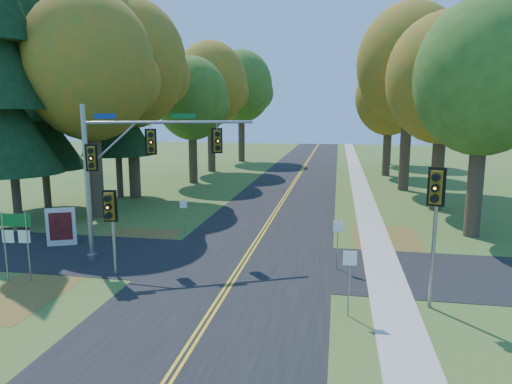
% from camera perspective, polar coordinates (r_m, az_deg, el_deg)
% --- Properties ---
extents(ground, '(160.00, 160.00, 0.00)m').
position_cam_1_polar(ground, '(19.21, -2.83, -10.73)').
color(ground, '#345E21').
rests_on(ground, ground).
extents(road_main, '(8.00, 160.00, 0.02)m').
position_cam_1_polar(road_main, '(19.20, -2.83, -10.70)').
color(road_main, black).
rests_on(road_main, ground).
extents(road_cross, '(60.00, 6.00, 0.02)m').
position_cam_1_polar(road_cross, '(21.04, -1.59, -8.81)').
color(road_cross, black).
rests_on(road_cross, ground).
extents(centerline_left, '(0.10, 160.00, 0.01)m').
position_cam_1_polar(centerline_left, '(19.22, -3.13, -10.64)').
color(centerline_left, gold).
rests_on(centerline_left, road_main).
extents(centerline_right, '(0.10, 160.00, 0.01)m').
position_cam_1_polar(centerline_right, '(19.18, -2.54, -10.68)').
color(centerline_right, gold).
rests_on(centerline_right, road_main).
extents(sidewalk_east, '(1.60, 160.00, 0.06)m').
position_cam_1_polar(sidewalk_east, '(18.87, 16.23, -11.42)').
color(sidewalk_east, '#9E998E').
rests_on(sidewalk_east, ground).
extents(leaf_patch_w_near, '(4.00, 6.00, 0.00)m').
position_cam_1_polar(leaf_patch_w_near, '(24.91, -15.51, -6.18)').
color(leaf_patch_w_near, brown).
rests_on(leaf_patch_w_near, ground).
extents(leaf_patch_e, '(3.50, 8.00, 0.00)m').
position_cam_1_polar(leaf_patch_e, '(24.60, 16.21, -6.42)').
color(leaf_patch_e, brown).
rests_on(leaf_patch_e, ground).
extents(leaf_patch_w_far, '(3.00, 5.00, 0.00)m').
position_cam_1_polar(leaf_patch_w_far, '(19.77, -27.15, -11.24)').
color(leaf_patch_w_far, brown).
rests_on(leaf_patch_w_far, ground).
extents(tree_w_a, '(8.00, 8.00, 14.15)m').
position_cam_1_polar(tree_w_a, '(31.00, -19.90, 14.42)').
color(tree_w_a, '#38281C').
rests_on(tree_w_a, ground).
extents(tree_e_a, '(7.20, 7.20, 12.73)m').
position_cam_1_polar(tree_e_a, '(27.35, 26.73, 12.62)').
color(tree_e_a, '#38281C').
rests_on(tree_e_a, ground).
extents(tree_w_b, '(8.60, 8.60, 15.38)m').
position_cam_1_polar(tree_w_b, '(37.46, -15.36, 15.16)').
color(tree_w_b, '#38281C').
rests_on(tree_w_b, ground).
extents(tree_e_b, '(7.60, 7.60, 13.33)m').
position_cam_1_polar(tree_e_b, '(33.83, 22.51, 12.85)').
color(tree_e_b, '#38281C').
rests_on(tree_e_b, ground).
extents(tree_w_c, '(6.80, 6.80, 11.91)m').
position_cam_1_polar(tree_w_c, '(44.13, -7.95, 11.43)').
color(tree_w_c, '#38281C').
rests_on(tree_w_c, ground).
extents(tree_e_c, '(8.80, 8.80, 15.79)m').
position_cam_1_polar(tree_e_c, '(41.76, 18.78, 14.83)').
color(tree_e_c, '#38281C').
rests_on(tree_e_c, ground).
extents(tree_w_d, '(8.20, 8.20, 14.56)m').
position_cam_1_polar(tree_w_d, '(52.71, -5.60, 13.24)').
color(tree_w_d, '#38281C').
rests_on(tree_w_d, ground).
extents(tree_e_d, '(7.00, 7.00, 12.32)m').
position_cam_1_polar(tree_e_d, '(50.64, 16.39, 11.27)').
color(tree_e_d, '#38281C').
rests_on(tree_e_d, ground).
extents(tree_w_e, '(8.40, 8.40, 14.97)m').
position_cam_1_polar(tree_w_e, '(63.02, -1.77, 13.02)').
color(tree_w_e, '#38281C').
rests_on(tree_w_e, ground).
extents(tree_e_e, '(7.80, 7.80, 13.74)m').
position_cam_1_polar(tree_e_e, '(61.44, 16.53, 11.87)').
color(tree_e_e, '#38281C').
rests_on(tree_e_e, ground).
extents(pine_a, '(5.60, 5.60, 19.48)m').
position_cam_1_polar(pine_a, '(30.05, -28.92, 13.36)').
color(pine_a, '#38281C').
rests_on(pine_a, ground).
extents(pine_b, '(5.60, 5.60, 17.31)m').
position_cam_1_polar(pine_b, '(34.89, -25.50, 11.32)').
color(pine_b, '#38281C').
rests_on(pine_b, ground).
extents(pine_c, '(5.60, 5.60, 20.56)m').
position_cam_1_polar(pine_c, '(37.71, -17.31, 14.00)').
color(pine_c, '#38281C').
rests_on(pine_c, ground).
extents(traffic_mast, '(7.22, 3.57, 7.13)m').
position_cam_1_polar(traffic_mast, '(21.54, -15.36, 3.76)').
color(traffic_mast, gray).
rests_on(traffic_mast, ground).
extents(east_signal_pole, '(0.55, 0.67, 4.99)m').
position_cam_1_polar(east_signal_pole, '(16.38, 21.53, -1.30)').
color(east_signal_pole, gray).
rests_on(east_signal_pole, ground).
extents(ped_signal_pole, '(0.58, 0.67, 3.68)m').
position_cam_1_polar(ped_signal_pole, '(19.53, -17.71, -2.47)').
color(ped_signal_pole, '#9B9DA3').
rests_on(ped_signal_pole, ground).
extents(route_sign_cluster, '(1.34, 0.21, 2.88)m').
position_cam_1_polar(route_sign_cluster, '(20.66, -27.85, -4.52)').
color(route_sign_cluster, gray).
rests_on(route_sign_cluster, ground).
extents(info_kiosk, '(1.39, 0.75, 1.97)m').
position_cam_1_polar(info_kiosk, '(25.38, -23.18, -4.05)').
color(info_kiosk, silver).
rests_on(info_kiosk, ground).
extents(reg_sign_e_north, '(0.41, 0.17, 2.23)m').
position_cam_1_polar(reg_sign_e_north, '(20.08, 10.18, -5.36)').
color(reg_sign_e_north, gray).
rests_on(reg_sign_e_north, ground).
extents(reg_sign_e_south, '(0.45, 0.08, 2.36)m').
position_cam_1_polar(reg_sign_e_south, '(15.65, 11.60, -9.56)').
color(reg_sign_e_south, gray).
rests_on(reg_sign_e_south, ground).
extents(reg_sign_w, '(0.39, 0.08, 2.05)m').
position_cam_1_polar(reg_sign_w, '(25.48, -9.04, -2.33)').
color(reg_sign_w, gray).
rests_on(reg_sign_w, ground).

